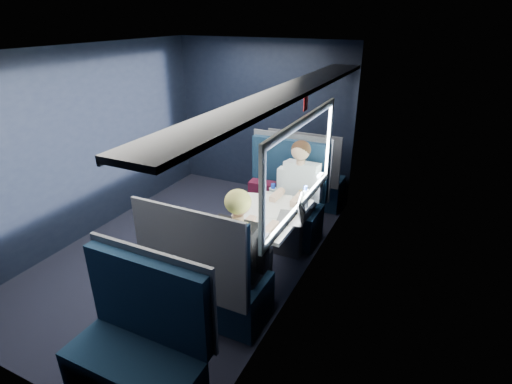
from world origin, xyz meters
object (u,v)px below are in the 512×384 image
at_px(seat_row_front, 307,180).
at_px(seat_bay_far, 209,281).
at_px(seat_row_back, 140,354).
at_px(laptop, 295,214).
at_px(table, 268,220).
at_px(cup, 302,200).
at_px(bottle_small, 305,198).
at_px(seat_bay_near, 282,204).
at_px(woman, 241,249).
at_px(man, 297,191).

bearing_deg(seat_row_front, seat_bay_far, -90.00).
height_order(seat_row_front, seat_row_back, same).
xyz_separation_m(seat_bay_far, seat_row_front, (0.00, 2.67, -0.00)).
bearing_deg(laptop, table, 176.38).
distance_m(seat_bay_far, cup, 1.35).
bearing_deg(bottle_small, cup, 130.32).
bearing_deg(seat_bay_near, bottle_small, -49.97).
relative_size(laptop, cup, 3.85).
relative_size(table, seat_bay_far, 0.79).
xyz_separation_m(seat_bay_near, bottle_small, (0.49, -0.58, 0.43)).
bearing_deg(cup, woman, -100.01).
xyz_separation_m(seat_bay_far, woman, (0.25, 0.17, 0.31)).
bearing_deg(seat_bay_near, seat_bay_far, -89.65).
bearing_deg(woman, seat_bay_far, -146.18).
relative_size(woman, cup, 13.70).
xyz_separation_m(woman, laptop, (0.24, 0.69, 0.08)).
height_order(table, seat_row_back, seat_row_back).
relative_size(seat_bay_far, bottle_small, 5.15).
xyz_separation_m(table, bottle_small, (0.30, 0.29, 0.18)).
bearing_deg(table, seat_bay_near, 102.47).
bearing_deg(seat_row_back, laptop, 74.57).
xyz_separation_m(woman, cup, (0.19, 1.05, 0.06)).
xyz_separation_m(table, cup, (0.25, 0.34, 0.12)).
relative_size(table, bottle_small, 4.08).
xyz_separation_m(seat_bay_near, seat_row_back, (0.01, -2.67, -0.01)).
xyz_separation_m(seat_bay_far, cup, (0.44, 1.22, 0.37)).
xyz_separation_m(laptop, cup, (-0.06, 0.36, -0.02)).
bearing_deg(man, seat_bay_far, -99.03).
bearing_deg(cup, seat_bay_far, -109.68).
relative_size(seat_bay_near, man, 0.95).
relative_size(table, seat_bay_near, 0.79).
bearing_deg(cup, seat_row_front, 106.65).
xyz_separation_m(woman, bottle_small, (0.23, 1.00, 0.12)).
xyz_separation_m(seat_row_back, cup, (0.44, 2.14, 0.38)).
relative_size(table, laptop, 2.69).
bearing_deg(seat_row_front, man, -77.17).
bearing_deg(seat_bay_near, seat_row_front, 89.35).
relative_size(seat_bay_far, seat_row_front, 1.09).
bearing_deg(seat_row_front, bottle_small, -72.34).
relative_size(seat_row_back, bottle_small, 4.74).
height_order(man, cup, man).
distance_m(seat_bay_near, seat_row_back, 2.67).
bearing_deg(laptop, seat_bay_far, -119.82).
xyz_separation_m(seat_bay_far, bottle_small, (0.48, 1.16, 0.43)).
bearing_deg(seat_bay_far, laptop, 60.18).
height_order(seat_bay_near, bottle_small, seat_bay_near).
bearing_deg(bottle_small, seat_row_back, -102.96).
xyz_separation_m(seat_row_front, cup, (0.44, -1.45, 0.38)).
relative_size(woman, bottle_small, 5.40).
bearing_deg(seat_row_back, woman, 77.07).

